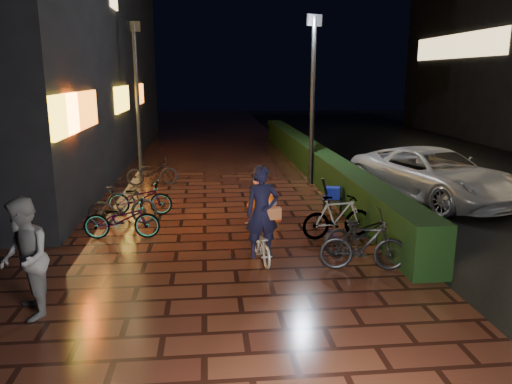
{
  "coord_description": "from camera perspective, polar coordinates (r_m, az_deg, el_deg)",
  "views": [
    {
      "loc": [
        -0.47,
        -9.55,
        3.44
      ],
      "look_at": [
        0.52,
        0.35,
        1.1
      ],
      "focal_mm": 35.0,
      "sensor_mm": 36.0,
      "label": 1
    }
  ],
  "objects": [
    {
      "name": "van",
      "position": [
        14.79,
        19.61,
        1.88
      ],
      "size": [
        3.99,
        5.67,
        1.44
      ],
      "primitive_type": "imported",
      "rotation": [
        0.0,
        0.0,
        0.35
      ],
      "color": "#B7B7BC",
      "rests_on": "ground"
    },
    {
      "name": "cyclist",
      "position": [
        9.3,
        0.65,
        -3.99
      ],
      "size": [
        0.69,
        1.33,
        1.84
      ],
      "color": "silver",
      "rests_on": "ground"
    },
    {
      "name": "ground",
      "position": [
        10.16,
        -2.74,
        -6.57
      ],
      "size": [
        80.0,
        80.0,
        0.0
      ],
      "primitive_type": "plane",
      "color": "#381911",
      "rests_on": "ground"
    },
    {
      "name": "lamp_post_hedge",
      "position": [
        15.98,
        6.49,
        11.13
      ],
      "size": [
        0.49,
        0.24,
        5.23
      ],
      "color": "black",
      "rests_on": "ground"
    },
    {
      "name": "asphalt_road",
      "position": [
        17.69,
        26.81,
        0.59
      ],
      "size": [
        11.0,
        60.0,
        0.01
      ],
      "primitive_type": "cube",
      "color": "black",
      "rests_on": "ground"
    },
    {
      "name": "hedge",
      "position": [
        18.18,
        6.36,
        3.85
      ],
      "size": [
        0.7,
        20.0,
        1.0
      ],
      "primitive_type": "cube",
      "color": "black",
      "rests_on": "ground"
    },
    {
      "name": "parked_bikes_storefront",
      "position": [
        13.08,
        -13.51,
        -0.41
      ],
      "size": [
        1.91,
        6.01,
        0.94
      ],
      "color": "black",
      "rests_on": "ground"
    },
    {
      "name": "traffic_barrier",
      "position": [
        12.71,
        0.8,
        -0.82
      ],
      "size": [
        0.71,
        1.74,
        0.71
      ],
      "color": "#E85D0C",
      "rests_on": "ground"
    },
    {
      "name": "lamp_post_sf",
      "position": [
        18.55,
        -13.44,
        11.17
      ],
      "size": [
        0.5,
        0.18,
        5.25
      ],
      "color": "black",
      "rests_on": "ground"
    },
    {
      "name": "cart_assembly",
      "position": [
        12.75,
        8.7,
        -0.26
      ],
      "size": [
        0.67,
        0.57,
        0.97
      ],
      "color": "black",
      "rests_on": "ground"
    },
    {
      "name": "parked_bikes_hedge",
      "position": [
        10.0,
        11.14,
        -4.38
      ],
      "size": [
        1.9,
        2.51,
        0.94
      ],
      "color": "black",
      "rests_on": "ground"
    },
    {
      "name": "bystander_person",
      "position": [
        7.87,
        -24.96,
        -6.95
      ],
      "size": [
        0.96,
        1.06,
        1.78
      ],
      "primitive_type": "imported",
      "rotation": [
        0.0,
        0.0,
        -1.17
      ],
      "color": "slate",
      "rests_on": "ground"
    }
  ]
}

